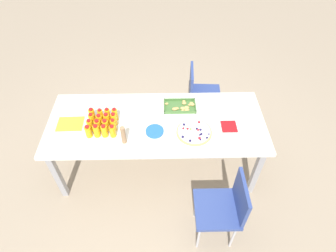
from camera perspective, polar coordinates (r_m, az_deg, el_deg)
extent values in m
plane|color=tan|center=(3.45, -2.00, -7.96)|extent=(12.00, 12.00, 0.00)
cube|color=silver|center=(2.88, -2.37, 0.62)|extent=(2.21, 0.89, 0.04)
cube|color=#99999E|center=(3.15, -21.48, -9.30)|extent=(0.06, 0.06, 0.72)
cube|color=#99999E|center=(3.10, 17.37, -8.91)|extent=(0.06, 0.06, 0.72)
cube|color=#99999E|center=(3.58, -18.75, 0.31)|extent=(0.06, 0.06, 0.72)
cube|color=#99999E|center=(3.54, 14.72, 0.79)|extent=(0.06, 0.06, 0.72)
cube|color=#33478C|center=(3.69, 7.46, 6.29)|extent=(0.42, 0.42, 0.04)
cube|color=#33478C|center=(3.56, 4.75, 8.74)|extent=(0.05, 0.38, 0.38)
cylinder|color=silver|center=(3.99, 9.31, 4.99)|extent=(0.02, 0.02, 0.41)
cylinder|color=silver|center=(3.75, 9.65, 1.75)|extent=(0.02, 0.02, 0.41)
cylinder|color=silver|center=(3.96, 4.70, 5.16)|extent=(0.02, 0.02, 0.41)
cylinder|color=silver|center=(3.72, 4.77, 1.91)|extent=(0.02, 0.02, 0.41)
cube|color=#33478C|center=(2.68, 9.82, -16.21)|extent=(0.40, 0.40, 0.04)
cube|color=#33478C|center=(2.56, 14.56, -13.93)|extent=(0.03, 0.38, 0.38)
cylinder|color=silver|center=(2.82, 6.19, -21.58)|extent=(0.02, 0.02, 0.41)
cylinder|color=silver|center=(2.95, 5.59, -15.82)|extent=(0.02, 0.02, 0.41)
cylinder|color=silver|center=(2.87, 13.00, -21.08)|extent=(0.02, 0.02, 0.41)
cylinder|color=silver|center=(3.00, 11.90, -15.47)|extent=(0.02, 0.02, 0.41)
cylinder|color=#F9AD14|center=(2.79, -15.80, -1.12)|extent=(0.06, 0.06, 0.12)
cylinder|color=red|center=(2.75, -16.08, -0.15)|extent=(0.04, 0.04, 0.02)
cylinder|color=#F9AE14|center=(2.78, -14.25, -1.01)|extent=(0.06, 0.06, 0.13)
cylinder|color=red|center=(2.73, -14.51, 0.00)|extent=(0.04, 0.04, 0.02)
cylinder|color=#FAAD14|center=(2.76, -12.74, -1.02)|extent=(0.06, 0.06, 0.12)
cylinder|color=red|center=(2.71, -12.98, -0.03)|extent=(0.04, 0.04, 0.02)
cylinder|color=#F9AC14|center=(2.74, -11.13, -1.07)|extent=(0.06, 0.06, 0.12)
cylinder|color=red|center=(2.69, -11.34, -0.06)|extent=(0.04, 0.04, 0.02)
cylinder|color=#F9AE14|center=(2.84, -15.50, 0.04)|extent=(0.05, 0.05, 0.13)
cylinder|color=red|center=(2.79, -15.79, 1.06)|extent=(0.03, 0.03, 0.02)
cylinder|color=#FAAD14|center=(2.83, -14.03, 0.07)|extent=(0.06, 0.06, 0.12)
cylinder|color=red|center=(2.78, -14.27, 1.01)|extent=(0.04, 0.04, 0.02)
cylinder|color=#F9AD14|center=(2.82, -12.52, 0.10)|extent=(0.06, 0.06, 0.12)
cylinder|color=red|center=(2.77, -12.74, 1.04)|extent=(0.04, 0.04, 0.02)
cylinder|color=#F9AE14|center=(2.79, -10.97, 0.14)|extent=(0.05, 0.05, 0.13)
cylinder|color=red|center=(2.74, -11.18, 1.16)|extent=(0.03, 0.03, 0.02)
cylinder|color=#F9AE14|center=(2.90, -15.13, 1.25)|extent=(0.06, 0.06, 0.13)
cylinder|color=red|center=(2.85, -15.40, 2.27)|extent=(0.04, 0.04, 0.02)
cylinder|color=#F9AC14|center=(2.88, -13.68, 1.12)|extent=(0.06, 0.06, 0.12)
cylinder|color=red|center=(2.83, -13.91, 2.06)|extent=(0.04, 0.04, 0.02)
cylinder|color=#FAAC14|center=(2.87, -12.28, 1.28)|extent=(0.06, 0.06, 0.12)
cylinder|color=red|center=(2.82, -12.50, 2.29)|extent=(0.04, 0.04, 0.02)
cylinder|color=#F9AD14|center=(2.85, -10.88, 1.30)|extent=(0.06, 0.06, 0.13)
cylinder|color=red|center=(2.80, -11.09, 2.36)|extent=(0.04, 0.04, 0.02)
cylinder|color=#F9AC14|center=(2.95, -15.09, 2.24)|extent=(0.06, 0.06, 0.13)
cylinder|color=red|center=(2.90, -15.36, 3.27)|extent=(0.04, 0.04, 0.02)
cylinder|color=#FAAE14|center=(2.93, -13.48, 2.18)|extent=(0.05, 0.05, 0.12)
cylinder|color=red|center=(2.88, -13.71, 3.16)|extent=(0.04, 0.04, 0.02)
cylinder|color=#F9AD14|center=(2.92, -12.10, 2.31)|extent=(0.05, 0.05, 0.13)
cylinder|color=red|center=(2.87, -12.32, 3.33)|extent=(0.03, 0.03, 0.02)
cylinder|color=#FAAE14|center=(2.90, -10.68, 2.31)|extent=(0.06, 0.06, 0.13)
cylinder|color=red|center=(2.85, -10.87, 3.34)|extent=(0.04, 0.04, 0.02)
cylinder|color=tan|center=(2.77, 5.29, -1.24)|extent=(0.35, 0.35, 0.02)
cylinder|color=white|center=(2.76, 5.31, -1.07)|extent=(0.32, 0.32, 0.01)
sphere|color=#1E1947|center=(2.70, 7.87, -2.35)|extent=(0.02, 0.02, 0.02)
sphere|color=red|center=(2.76, 3.11, -0.47)|extent=(0.02, 0.02, 0.02)
sphere|color=red|center=(2.76, 6.10, -0.78)|extent=(0.02, 0.02, 0.02)
sphere|color=red|center=(2.76, 3.98, -0.54)|extent=(0.02, 0.02, 0.02)
sphere|color=red|center=(2.69, 6.38, -2.44)|extent=(0.03, 0.03, 0.03)
sphere|color=#1E1947|center=(2.72, 6.44, -1.80)|extent=(0.02, 0.02, 0.02)
sphere|color=#1E1947|center=(2.73, 6.76, -1.62)|extent=(0.02, 0.02, 0.02)
sphere|color=#1E1947|center=(2.66, 4.51, -2.98)|extent=(0.03, 0.03, 0.03)
sphere|color=#1E1947|center=(2.69, 3.00, -2.18)|extent=(0.03, 0.03, 0.03)
sphere|color=#1E1947|center=(2.74, 8.27, -1.61)|extent=(0.02, 0.02, 0.02)
sphere|color=#1E1947|center=(2.80, 3.25, 0.31)|extent=(0.02, 0.02, 0.02)
sphere|color=#1E1947|center=(2.77, 5.83, -0.54)|extent=(0.02, 0.02, 0.02)
sphere|color=red|center=(2.83, 6.30, 0.80)|extent=(0.03, 0.03, 0.03)
sphere|color=#66B238|center=(2.76, 4.62, -0.63)|extent=(0.02, 0.02, 0.02)
sphere|color=#1E1947|center=(2.68, 6.59, -2.75)|extent=(0.02, 0.02, 0.02)
sphere|color=#1E1947|center=(2.76, 6.61, -0.73)|extent=(0.02, 0.02, 0.02)
cube|color=#477238|center=(3.02, 2.37, 3.88)|extent=(0.34, 0.21, 0.01)
cube|color=#477238|center=(2.94, 2.47, 2.78)|extent=(0.34, 0.01, 0.03)
cube|color=#477238|center=(3.09, 2.29, 5.30)|extent=(0.34, 0.01, 0.03)
cube|color=#477238|center=(3.01, -0.75, 4.04)|extent=(0.01, 0.21, 0.03)
cube|color=#477238|center=(3.03, 5.50, 4.10)|extent=(0.01, 0.21, 0.03)
ellipsoid|color=tan|center=(2.96, 3.00, 3.16)|extent=(0.04, 0.03, 0.02)
ellipsoid|color=tan|center=(2.98, 1.56, 3.58)|extent=(0.04, 0.03, 0.02)
ellipsoid|color=tan|center=(2.98, 3.09, 3.56)|extent=(0.05, 0.03, 0.03)
ellipsoid|color=tan|center=(3.05, 4.75, 4.62)|extent=(0.04, 0.03, 0.03)
ellipsoid|color=tan|center=(3.04, 3.30, 4.62)|extent=(0.05, 0.03, 0.03)
ellipsoid|color=tan|center=(3.03, -0.30, 4.53)|extent=(0.04, 0.03, 0.02)
ellipsoid|color=tan|center=(2.99, 3.80, 3.74)|extent=(0.06, 0.04, 0.03)
ellipsoid|color=tan|center=(3.07, 3.23, 5.03)|extent=(0.04, 0.03, 0.02)
ellipsoid|color=tan|center=(3.03, 4.96, 4.36)|extent=(0.05, 0.04, 0.03)
ellipsoid|color=tan|center=(2.98, 1.83, 3.59)|extent=(0.04, 0.03, 0.02)
ellipsoid|color=tan|center=(2.97, 1.35, 3.45)|extent=(0.06, 0.04, 0.03)
ellipsoid|color=tan|center=(2.96, 3.84, 3.24)|extent=(0.05, 0.04, 0.03)
ellipsoid|color=tan|center=(3.03, 4.38, 4.29)|extent=(0.03, 0.02, 0.02)
ellipsoid|color=tan|center=(2.98, 2.96, 3.62)|extent=(0.05, 0.04, 0.03)
cylinder|color=blue|center=(2.77, -2.71, -1.20)|extent=(0.18, 0.18, 0.00)
cylinder|color=blue|center=(2.77, -2.71, -1.13)|extent=(0.18, 0.18, 0.00)
cylinder|color=blue|center=(2.76, -2.71, -1.06)|extent=(0.18, 0.18, 0.00)
cylinder|color=blue|center=(2.76, -2.72, -0.99)|extent=(0.18, 0.18, 0.00)
cylinder|color=blue|center=(2.75, -2.72, -0.92)|extent=(0.18, 0.18, 0.00)
cube|color=red|center=(2.88, 12.23, -0.09)|extent=(0.15, 0.15, 0.01)
cylinder|color=#9E7A56|center=(2.64, -9.01, -1.83)|extent=(0.04, 0.04, 0.20)
cube|color=yellow|center=(3.01, -19.17, 0.43)|extent=(0.26, 0.21, 0.01)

